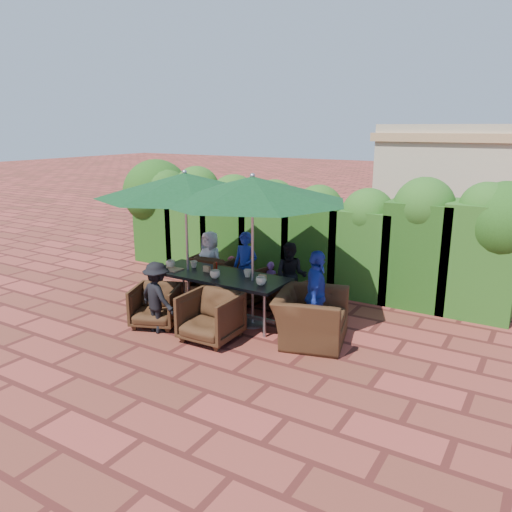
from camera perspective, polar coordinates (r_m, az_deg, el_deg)
The scene contains 32 objects.
ground at distance 8.58m, azimuth -2.63°, elevation -6.94°, with size 80.00×80.00×0.00m, color maroon.
dining_table at distance 8.38m, azimuth -4.19°, elevation -2.59°, with size 2.36×0.90×0.75m.
umbrella_left at distance 8.40m, azimuth -8.12°, elevation 8.08°, with size 2.96×2.96×2.46m.
umbrella_right at distance 7.70m, azimuth -0.41°, elevation 7.64°, with size 2.99×2.99×2.46m.
chair_far_left at distance 9.69m, azimuth -4.40°, elevation -1.76°, with size 0.83×0.78×0.85m, color black.
chair_far_mid at distance 9.17m, azimuth -1.36°, elevation -2.88°, with size 0.77×0.72×0.79m, color black.
chair_far_right at distance 8.82m, azimuth 4.39°, elevation -3.94°, with size 0.68×0.64×0.70m, color black.
chair_near_left at distance 8.26m, azimuth -11.36°, elevation -5.36°, with size 0.72×0.67×0.74m, color black.
chair_near_right at distance 7.58m, azimuth -5.21°, elevation -6.67°, with size 0.79×0.74×0.81m, color black.
chair_end_right at distance 7.53m, azimuth 6.29°, elevation -6.08°, with size 1.14×0.74×1.00m, color black.
adult_far_left at distance 9.69m, azimuth -5.24°, elevation -0.68°, with size 0.60×0.36×1.21m, color silver.
adult_far_mid at distance 9.11m, azimuth -1.22°, elevation -1.29°, with size 0.47×0.38×1.31m, color #1C3199.
adult_far_right at distance 8.79m, azimuth 4.00°, elevation -2.31°, with size 0.57×0.35×1.20m, color black.
adult_near_left at distance 7.94m, azimuth -11.21°, elevation -4.65°, with size 0.73×0.33×1.13m, color black.
adult_end_right at distance 7.47m, azimuth 6.86°, elevation -4.62°, with size 0.82×0.41×1.40m, color #1C3199.
child_left at distance 9.57m, azimuth -2.88°, elevation -2.25°, with size 0.27×0.22×0.76m, color #EC5374.
child_right at distance 9.07m, azimuth 1.67°, elevation -3.11°, with size 0.28×0.23×0.78m, color #9350AD.
pedestrian_a at distance 11.40m, azimuth 16.39°, elevation 2.68°, with size 1.70×0.61×1.82m, color #268E4B.
pedestrian_b at distance 11.25m, azimuth 21.72°, elevation 1.78°, with size 0.82×0.50×1.71m, color #EC5374.
pedestrian_c at distance 11.33m, azimuth 24.42°, elevation 1.85°, with size 1.16×0.53×1.81m, color gray.
cup_a at distance 8.87m, azimuth -9.74°, elevation -0.89°, with size 0.16×0.16×0.13m, color beige.
cup_b at distance 8.79m, azimuth -7.11°, elevation -0.94°, with size 0.12×0.12×0.12m, color beige.
cup_c at distance 8.14m, azimuth -4.72°, elevation -2.09°, with size 0.17×0.17×0.13m, color beige.
cup_d at distance 8.18m, azimuth -0.97°, elevation -1.98°, with size 0.13×0.13×0.13m, color beige.
cup_e at distance 7.77m, azimuth 0.57°, elevation -2.88°, with size 0.16×0.16×0.13m, color beige.
ketchup_bottle at distance 8.49m, azimuth -4.59°, elevation -1.26°, with size 0.04×0.04×0.17m, color #B20C0A.
sauce_bottle at distance 8.44m, azimuth -4.75°, elevation -1.35°, with size 0.04×0.04×0.17m, color #4C230C.
serving_tray at distance 8.73m, azimuth -9.61°, elevation -1.49°, with size 0.35×0.25×0.02m, color #AB7A52.
number_block_left at distance 8.52m, azimuth -5.64°, elevation -1.47°, with size 0.12×0.06×0.10m, color tan.
number_block_right at distance 7.99m, azimuth 0.76°, elevation -2.50°, with size 0.12×0.06×0.10m, color tan.
hedge_wall at distance 10.28m, azimuth 3.33°, elevation 4.02°, with size 9.10×1.60×2.40m.
building at distance 13.72m, azimuth 27.20°, elevation 6.55°, with size 6.20×3.08×3.20m.
Camera 1 is at (4.47, -6.61, 3.15)m, focal length 35.00 mm.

